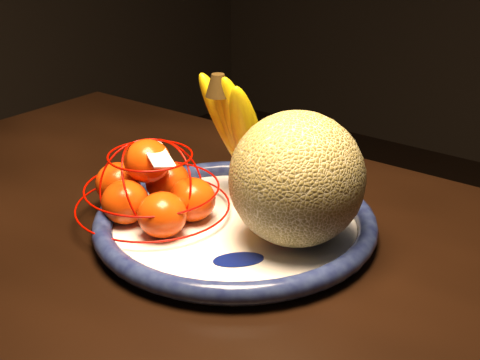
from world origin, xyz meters
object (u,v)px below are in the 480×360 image
Objects in this scene: cantaloupe at (297,179)px; mandarin_bag at (152,190)px; dining_table at (246,356)px; banana_bunch at (241,129)px; fruit_bowl at (235,223)px.

mandarin_bag is at bearing -163.16° from cantaloupe.
mandarin_bag is at bearing 162.09° from dining_table.
dining_table is at bearing -33.93° from banana_bunch.
dining_table is 0.30m from banana_bunch.
cantaloupe is (0.08, 0.01, 0.08)m from fruit_bowl.
banana_bunch is (-0.15, 0.18, 0.19)m from dining_table.
fruit_bowl is 1.35× the size of mandarin_bag.
mandarin_bag is (-0.05, -0.12, -0.06)m from banana_bunch.
dining_table is 7.67× the size of banana_bunch.
fruit_bowl is 2.23× the size of cantaloupe.
banana_bunch reaches higher than dining_table.
dining_table is at bearing -81.65° from cantaloupe.
fruit_bowl reaches higher than dining_table.
cantaloupe is 0.61× the size of mandarin_bag.
mandarin_bag reaches higher than fruit_bowl.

